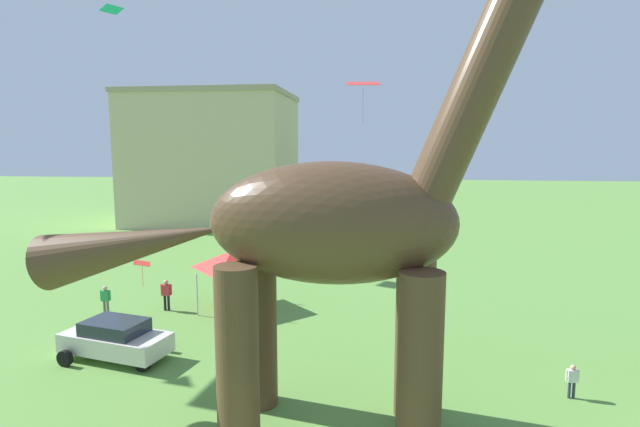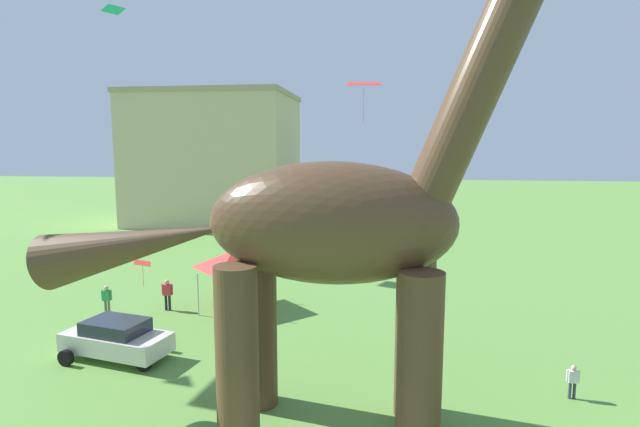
{
  "view_description": "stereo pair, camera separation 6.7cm",
  "coord_description": "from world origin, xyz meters",
  "px_view_note": "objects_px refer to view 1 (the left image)",
  "views": [
    {
      "loc": [
        1.47,
        -9.21,
        8.19
      ],
      "look_at": [
        -0.48,
        5.62,
        6.18
      ],
      "focal_mm": 27.58,
      "sensor_mm": 36.0,
      "label": 1
    },
    {
      "loc": [
        1.53,
        -9.2,
        8.19
      ],
      "look_at": [
        -0.48,
        5.62,
        6.18
      ],
      "focal_mm": 27.58,
      "sensor_mm": 36.0,
      "label": 2
    }
  ],
  "objects_px": {
    "person_photographer": "(166,292)",
    "kite_near_high": "(363,84)",
    "kite_apex": "(112,9)",
    "festival_canopy_tent": "(232,260)",
    "kite_near_low": "(142,263)",
    "dinosaur_sculpture": "(328,223)",
    "parked_sedan_left": "(116,339)",
    "person_near_flyer": "(572,378)",
    "person_strolling_adult": "(106,297)"
  },
  "relations": [
    {
      "from": "person_near_flyer",
      "to": "person_photographer",
      "type": "distance_m",
      "value": 18.3
    },
    {
      "from": "dinosaur_sculpture",
      "to": "kite_near_low",
      "type": "xyz_separation_m",
      "value": [
        -6.83,
        2.41,
        -1.94
      ]
    },
    {
      "from": "kite_near_high",
      "to": "person_strolling_adult",
      "type": "bearing_deg",
      "value": 174.7
    },
    {
      "from": "parked_sedan_left",
      "to": "kite_near_high",
      "type": "bearing_deg",
      "value": 32.48
    },
    {
      "from": "person_strolling_adult",
      "to": "kite_apex",
      "type": "relative_size",
      "value": 0.91
    },
    {
      "from": "kite_near_high",
      "to": "kite_near_low",
      "type": "bearing_deg",
      "value": -147.3
    },
    {
      "from": "person_photographer",
      "to": "parked_sedan_left",
      "type": "bearing_deg",
      "value": 133.74
    },
    {
      "from": "person_photographer",
      "to": "person_strolling_adult",
      "type": "height_order",
      "value": "person_photographer"
    },
    {
      "from": "parked_sedan_left",
      "to": "person_photographer",
      "type": "distance_m",
      "value": 5.75
    },
    {
      "from": "person_photographer",
      "to": "kite_near_low",
      "type": "height_order",
      "value": "kite_near_low"
    },
    {
      "from": "festival_canopy_tent",
      "to": "kite_near_high",
      "type": "xyz_separation_m",
      "value": [
        6.71,
        -3.03,
        8.23
      ]
    },
    {
      "from": "kite_near_high",
      "to": "person_near_flyer",
      "type": "bearing_deg",
      "value": -31.71
    },
    {
      "from": "person_near_flyer",
      "to": "person_strolling_adult",
      "type": "height_order",
      "value": "person_strolling_adult"
    },
    {
      "from": "person_photographer",
      "to": "kite_apex",
      "type": "height_order",
      "value": "kite_apex"
    },
    {
      "from": "dinosaur_sculpture",
      "to": "parked_sedan_left",
      "type": "bearing_deg",
      "value": -168.69
    },
    {
      "from": "person_photographer",
      "to": "person_strolling_adult",
      "type": "bearing_deg",
      "value": 60.1
    },
    {
      "from": "person_photographer",
      "to": "kite_apex",
      "type": "xyz_separation_m",
      "value": [
        -7.78,
        9.95,
        16.55
      ]
    },
    {
      "from": "person_strolling_adult",
      "to": "festival_canopy_tent",
      "type": "distance_m",
      "value": 6.35
    },
    {
      "from": "kite_apex",
      "to": "parked_sedan_left",
      "type": "bearing_deg",
      "value": -62.04
    },
    {
      "from": "dinosaur_sculpture",
      "to": "festival_canopy_tent",
      "type": "distance_m",
      "value": 12.42
    },
    {
      "from": "kite_apex",
      "to": "festival_canopy_tent",
      "type": "bearing_deg",
      "value": -39.83
    },
    {
      "from": "person_near_flyer",
      "to": "person_photographer",
      "type": "bearing_deg",
      "value": 55.08
    },
    {
      "from": "dinosaur_sculpture",
      "to": "kite_near_high",
      "type": "xyz_separation_m",
      "value": [
        0.6,
        7.18,
        4.66
      ]
    },
    {
      "from": "person_near_flyer",
      "to": "kite_near_high",
      "type": "distance_m",
      "value": 13.12
    },
    {
      "from": "kite_near_high",
      "to": "kite_apex",
      "type": "relative_size",
      "value": 1.04
    },
    {
      "from": "festival_canopy_tent",
      "to": "dinosaur_sculpture",
      "type": "bearing_deg",
      "value": -59.11
    },
    {
      "from": "person_near_flyer",
      "to": "festival_canopy_tent",
      "type": "distance_m",
      "value": 15.84
    },
    {
      "from": "person_photographer",
      "to": "festival_canopy_tent",
      "type": "distance_m",
      "value": 3.65
    },
    {
      "from": "person_near_flyer",
      "to": "kite_near_low",
      "type": "relative_size",
      "value": 1.26
    },
    {
      "from": "person_near_flyer",
      "to": "festival_canopy_tent",
      "type": "bearing_deg",
      "value": 48.11
    },
    {
      "from": "dinosaur_sculpture",
      "to": "festival_canopy_tent",
      "type": "bearing_deg",
      "value": 155.04
    },
    {
      "from": "festival_canopy_tent",
      "to": "kite_near_low",
      "type": "height_order",
      "value": "kite_near_low"
    },
    {
      "from": "person_photographer",
      "to": "kite_near_low",
      "type": "relative_size",
      "value": 1.74
    },
    {
      "from": "parked_sedan_left",
      "to": "person_strolling_adult",
      "type": "bearing_deg",
      "value": 136.51
    },
    {
      "from": "parked_sedan_left",
      "to": "person_photographer",
      "type": "xyz_separation_m",
      "value": [
        -0.54,
        5.72,
        0.16
      ]
    },
    {
      "from": "parked_sedan_left",
      "to": "kite_near_high",
      "type": "distance_m",
      "value": 14.11
    },
    {
      "from": "person_near_flyer",
      "to": "kite_apex",
      "type": "height_order",
      "value": "kite_apex"
    },
    {
      "from": "person_near_flyer",
      "to": "person_strolling_adult",
      "type": "bearing_deg",
      "value": 60.55
    },
    {
      "from": "kite_near_high",
      "to": "kite_apex",
      "type": "distance_m",
      "value": 22.5
    },
    {
      "from": "person_near_flyer",
      "to": "festival_canopy_tent",
      "type": "height_order",
      "value": "festival_canopy_tent"
    },
    {
      "from": "festival_canopy_tent",
      "to": "kite_apex",
      "type": "xyz_separation_m",
      "value": [
        -10.97,
        9.15,
        14.97
      ]
    },
    {
      "from": "kite_near_low",
      "to": "person_strolling_adult",
      "type": "bearing_deg",
      "value": 130.78
    },
    {
      "from": "person_photographer",
      "to": "kite_near_high",
      "type": "bearing_deg",
      "value": -154.38
    },
    {
      "from": "kite_near_high",
      "to": "kite_near_low",
      "type": "distance_m",
      "value": 11.03
    },
    {
      "from": "person_near_flyer",
      "to": "parked_sedan_left",
      "type": "bearing_deg",
      "value": 73.16
    },
    {
      "from": "dinosaur_sculpture",
      "to": "parked_sedan_left",
      "type": "distance_m",
      "value": 10.88
    },
    {
      "from": "dinosaur_sculpture",
      "to": "kite_apex",
      "type": "bearing_deg",
      "value": 165.56
    },
    {
      "from": "parked_sedan_left",
      "to": "kite_apex",
      "type": "xyz_separation_m",
      "value": [
        -8.32,
        15.67,
        16.71
      ]
    },
    {
      "from": "kite_near_low",
      "to": "person_photographer",
      "type": "bearing_deg",
      "value": 109.42
    },
    {
      "from": "dinosaur_sculpture",
      "to": "person_near_flyer",
      "type": "height_order",
      "value": "dinosaur_sculpture"
    }
  ]
}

